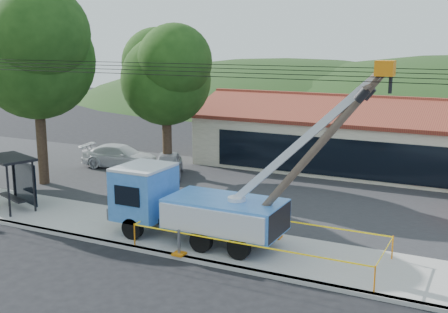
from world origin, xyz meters
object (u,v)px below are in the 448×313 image
leaning_pole (309,157)px  utility_truck (193,204)px  car_white (121,169)px  car_silver (168,177)px  bus_shelter (14,170)px

leaning_pole → utility_truck: bearing=179.9°
utility_truck → car_white: size_ratio=2.22×
utility_truck → leaning_pole: 5.29m
car_silver → bus_shelter: bearing=-136.3°
car_white → bus_shelter: bearing=174.6°
bus_shelter → car_silver: (2.91, 8.89, -1.99)m
bus_shelter → leaning_pole: bearing=19.6°
car_silver → utility_truck: bearing=-80.9°
car_white → leaning_pole: bearing=-132.9°
leaning_pole → bus_shelter: size_ratio=2.40×
utility_truck → bus_shelter: utility_truck is taller
bus_shelter → car_silver: 9.57m
leaning_pole → car_white: (-15.36, 9.43, -4.00)m
car_white → car_silver: bearing=-109.9°
bus_shelter → car_white: (-0.99, 9.48, -1.99)m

